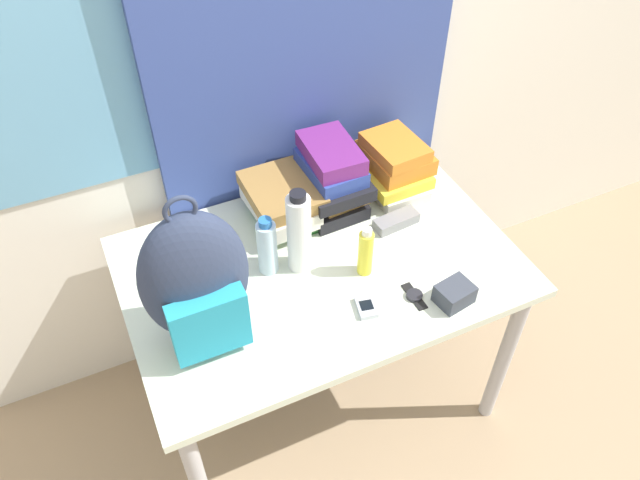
# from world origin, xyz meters

# --- Properties ---
(wall_back) EXTENTS (6.00, 0.06, 2.50)m
(wall_back) POSITION_xyz_m (-0.00, 0.86, 1.25)
(wall_back) COLOR silver
(wall_back) RESTS_ON ground_plane
(curtain_blue) EXTENTS (1.00, 0.04, 2.50)m
(curtain_blue) POSITION_xyz_m (0.15, 0.81, 1.25)
(curtain_blue) COLOR #384C93
(curtain_blue) RESTS_ON ground_plane
(desk) EXTENTS (1.18, 0.78, 0.73)m
(desk) POSITION_xyz_m (0.00, 0.39, 0.64)
(desk) COLOR silver
(desk) RESTS_ON ground_plane
(backpack) EXTENTS (0.28, 0.20, 0.49)m
(backpack) POSITION_xyz_m (-0.39, 0.29, 0.94)
(backpack) COLOR #2D3851
(backpack) RESTS_ON desk
(book_stack_left) EXTENTS (0.22, 0.28, 0.14)m
(book_stack_left) POSITION_xyz_m (-0.03, 0.62, 0.81)
(book_stack_left) COLOR #1E5623
(book_stack_left) RESTS_ON desk
(book_stack_center) EXTENTS (0.21, 0.28, 0.23)m
(book_stack_center) POSITION_xyz_m (0.14, 0.63, 0.84)
(book_stack_center) COLOR black
(book_stack_center) RESTS_ON desk
(book_stack_right) EXTENTS (0.22, 0.28, 0.19)m
(book_stack_right) POSITION_xyz_m (0.38, 0.63, 0.82)
(book_stack_right) COLOR silver
(book_stack_right) RESTS_ON desk
(water_bottle) EXTENTS (0.06, 0.06, 0.20)m
(water_bottle) POSITION_xyz_m (-0.15, 0.43, 0.83)
(water_bottle) COLOR silver
(water_bottle) RESTS_ON desk
(sports_bottle) EXTENTS (0.07, 0.07, 0.29)m
(sports_bottle) POSITION_xyz_m (-0.06, 0.41, 0.87)
(sports_bottle) COLOR white
(sports_bottle) RESTS_ON desk
(sunscreen_bottle) EXTENTS (0.04, 0.04, 0.18)m
(sunscreen_bottle) POSITION_xyz_m (0.11, 0.31, 0.81)
(sunscreen_bottle) COLOR yellow
(sunscreen_bottle) RESTS_ON desk
(cell_phone) EXTENTS (0.07, 0.09, 0.02)m
(cell_phone) POSITION_xyz_m (0.04, 0.17, 0.74)
(cell_phone) COLOR #B7BCC6
(cell_phone) RESTS_ON desk
(sunglasses_case) EXTENTS (0.15, 0.07, 0.04)m
(sunglasses_case) POSITION_xyz_m (0.29, 0.44, 0.75)
(sunglasses_case) COLOR gray
(sunglasses_case) RESTS_ON desk
(camera_pouch) EXTENTS (0.11, 0.10, 0.06)m
(camera_pouch) POSITION_xyz_m (0.29, 0.09, 0.76)
(camera_pouch) COLOR #383D47
(camera_pouch) RESTS_ON desk
(wristwatch) EXTENTS (0.05, 0.11, 0.01)m
(wristwatch) POSITION_xyz_m (0.19, 0.15, 0.74)
(wristwatch) COLOR black
(wristwatch) RESTS_ON desk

